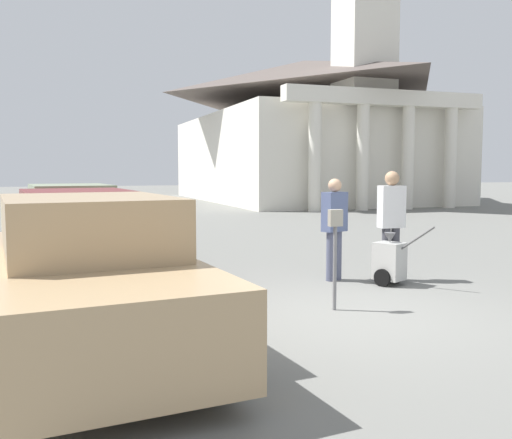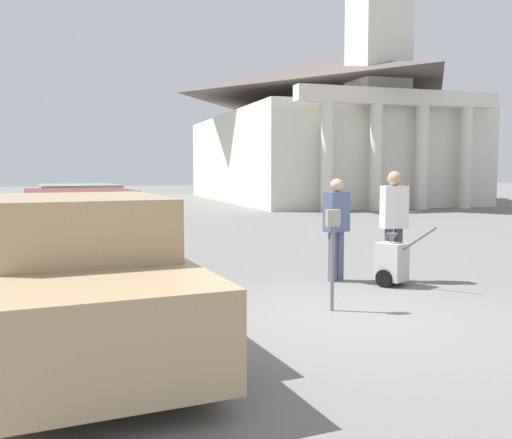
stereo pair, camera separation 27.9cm
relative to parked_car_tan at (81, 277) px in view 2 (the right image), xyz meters
name	(u,v)px [view 2 (the right image)]	position (x,y,z in m)	size (l,w,h in m)	color
ground_plane	(342,316)	(3.15, 0.20, -0.73)	(120.00, 120.00, 0.00)	slate
parked_car_tan	(81,277)	(0.00, 0.00, 0.00)	(2.30, 5.11, 1.58)	tan
parked_car_maroon	(79,240)	(0.00, 3.35, -0.01)	(2.26, 4.84, 1.53)	maroon
parked_car_sage	(78,221)	(0.00, 7.03, -0.02)	(2.33, 5.29, 1.53)	gray
parking_meter	(332,240)	(3.15, 0.52, 0.20)	(0.18, 0.09, 1.33)	slate
person_worker	(336,223)	(4.07, 2.34, 0.24)	(0.47, 0.35, 1.70)	#515670
person_supervisor	(394,218)	(4.97, 2.04, 0.32)	(0.44, 0.25, 1.83)	#3F3F47
equipment_cart	(392,262)	(4.75, 1.71, -0.34)	(0.63, 0.97, 1.00)	#B2B2AD
church	(321,125)	(14.05, 25.41, 3.78)	(12.16, 18.30, 20.21)	silver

